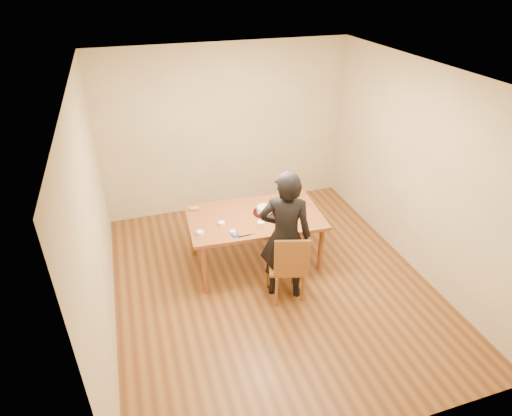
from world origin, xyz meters
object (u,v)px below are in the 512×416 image
object	(u,v)px
dining_table	(255,217)
dining_chair	(285,266)
person	(285,236)
cake_plate	(264,212)
cake	(264,210)

from	to	relation	value
dining_table	dining_chair	xyz separation A→B (m)	(0.15, -0.78, -0.28)
dining_chair	person	size ratio (longest dim) A/B	0.24
cake_plate	cake	xyz separation A→B (m)	(0.00, 0.00, 0.04)
dining_chair	cake_plate	distance (m)	0.86
dining_table	cake_plate	bearing A→B (deg)	15.02
cake	person	xyz separation A→B (m)	(0.01, -0.76, 0.05)
cake_plate	person	size ratio (longest dim) A/B	0.17
cake_plate	dining_chair	bearing A→B (deg)	-89.45
dining_chair	cake	size ratio (longest dim) A/B	2.02
cake_plate	cake	distance (m)	0.04
dining_chair	person	xyz separation A→B (m)	(0.00, 0.05, 0.41)
cake_plate	cake	bearing A→B (deg)	0.00
dining_table	dining_chair	size ratio (longest dim) A/B	4.32
cake	person	world-z (taller)	person
dining_chair	cake_plate	size ratio (longest dim) A/B	1.37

